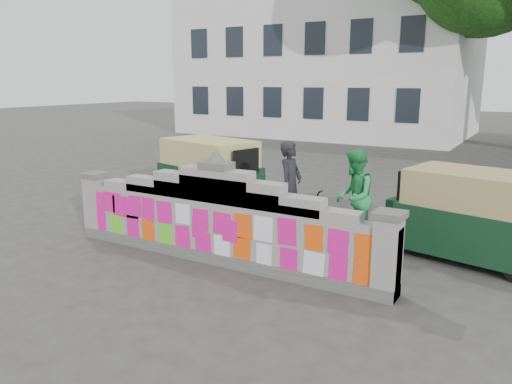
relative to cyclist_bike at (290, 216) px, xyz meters
The scene contains 8 objects.
ground 1.87m from the cyclist_bike, 108.42° to the right, with size 100.00×100.00×0.00m, color #383533.
parapet_wall 1.82m from the cyclist_bike, 108.36° to the right, with size 6.48×0.44×2.01m.
building 21.92m from the cyclist_bike, 110.47° to the left, with size 16.00×10.00×8.90m.
cyclist_bike is the anchor object (origin of this frame).
cyclist_rider 0.36m from the cyclist_bike, behind, with size 0.64×0.42×1.77m, color black.
pedestrian 1.31m from the cyclist_bike, 21.82° to the left, with size 0.92×0.72×1.89m, color green.
rickshaw_left 3.48m from the cyclist_bike, 152.15° to the left, with size 3.15×2.03×1.69m.
rickshaw_right 3.34m from the cyclist_bike, 11.71° to the left, with size 3.00×1.84×1.61m.
Camera 1 is at (4.87, -6.92, 3.17)m, focal length 35.00 mm.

